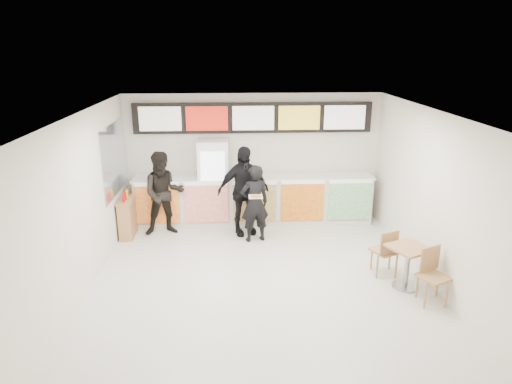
{
  "coord_description": "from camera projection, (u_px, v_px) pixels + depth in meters",
  "views": [
    {
      "loc": [
        -0.49,
        -7.1,
        4.05
      ],
      "look_at": [
        -0.05,
        1.2,
        1.36
      ],
      "focal_mm": 32.0,
      "sensor_mm": 36.0,
      "label": 1
    }
  ],
  "objects": [
    {
      "name": "condiment_ledge",
      "position": [
        128.0,
        217.0,
        10.03
      ],
      "size": [
        0.31,
        0.77,
        1.02
      ],
      "color": "#B17E50",
      "rests_on": "floor"
    },
    {
      "name": "ceiling",
      "position": [
        263.0,
        116.0,
        7.09
      ],
      "size": [
        7.0,
        7.0,
        0.0
      ],
      "primitive_type": "plane",
      "rotation": [
        3.14,
        0.0,
        0.0
      ],
      "color": "white",
      "rests_on": "wall_back"
    },
    {
      "name": "customer_mid",
      "position": [
        243.0,
        191.0,
        10.0
      ],
      "size": [
        1.26,
        0.81,
        2.0
      ],
      "primitive_type": "imported",
      "rotation": [
        0.0,
        0.0,
        0.3
      ],
      "color": "black",
      "rests_on": "floor"
    },
    {
      "name": "mirror_panel",
      "position": [
        115.0,
        159.0,
        9.66
      ],
      "size": [
        0.01,
        2.0,
        1.5
      ],
      "primitive_type": "cube",
      "color": "#B2B7BF",
      "rests_on": "wall_left"
    },
    {
      "name": "floor",
      "position": [
        263.0,
        287.0,
        8.02
      ],
      "size": [
        7.0,
        7.0,
        0.0
      ],
      "primitive_type": "plane",
      "color": "beige",
      "rests_on": "ground"
    },
    {
      "name": "wall_left",
      "position": [
        79.0,
        210.0,
        7.4
      ],
      "size": [
        0.0,
        7.0,
        7.0
      ],
      "primitive_type": "plane",
      "rotation": [
        1.57,
        0.0,
        1.57
      ],
      "color": "silver",
      "rests_on": "floor"
    },
    {
      "name": "customer_main",
      "position": [
        255.0,
        203.0,
        9.66
      ],
      "size": [
        0.7,
        0.55,
        1.69
      ],
      "primitive_type": "imported",
      "rotation": [
        0.0,
        0.0,
        3.4
      ],
      "color": "black",
      "rests_on": "floor"
    },
    {
      "name": "drinks_fridge",
      "position": [
        214.0,
        182.0,
        10.61
      ],
      "size": [
        0.7,
        0.67,
        2.0
      ],
      "color": "white",
      "rests_on": "floor"
    },
    {
      "name": "customer_left",
      "position": [
        164.0,
        194.0,
        10.0
      ],
      "size": [
        1.02,
        0.86,
        1.88
      ],
      "primitive_type": "imported",
      "rotation": [
        0.0,
        0.0,
        0.18
      ],
      "color": "black",
      "rests_on": "floor"
    },
    {
      "name": "wall_back",
      "position": [
        253.0,
        157.0,
        10.88
      ],
      "size": [
        6.0,
        0.0,
        6.0
      ],
      "primitive_type": "plane",
      "rotation": [
        1.57,
        0.0,
        0.0
      ],
      "color": "silver",
      "rests_on": "floor"
    },
    {
      "name": "cafe_table",
      "position": [
        408.0,
        259.0,
        7.84
      ],
      "size": [
        1.04,
        1.6,
        0.91
      ],
      "rotation": [
        0.0,
        0.0,
        0.43
      ],
      "color": "#B17E50",
      "rests_on": "floor"
    },
    {
      "name": "wall_right",
      "position": [
        440.0,
        203.0,
        7.7
      ],
      "size": [
        0.0,
        7.0,
        7.0
      ],
      "primitive_type": "plane",
      "rotation": [
        1.57,
        0.0,
        -1.57
      ],
      "color": "silver",
      "rests_on": "floor"
    },
    {
      "name": "service_counter",
      "position": [
        254.0,
        199.0,
        10.78
      ],
      "size": [
        5.56,
        0.77,
        1.14
      ],
      "color": "silver",
      "rests_on": "floor"
    },
    {
      "name": "menu_board",
      "position": [
        253.0,
        118.0,
        10.51
      ],
      "size": [
        5.5,
        0.14,
        0.7
      ],
      "color": "black",
      "rests_on": "wall_back"
    },
    {
      "name": "pizza_slice",
      "position": [
        256.0,
        196.0,
        9.14
      ],
      "size": [
        0.36,
        0.36,
        0.02
      ],
      "color": "beige",
      "rests_on": "customer_main"
    }
  ]
}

